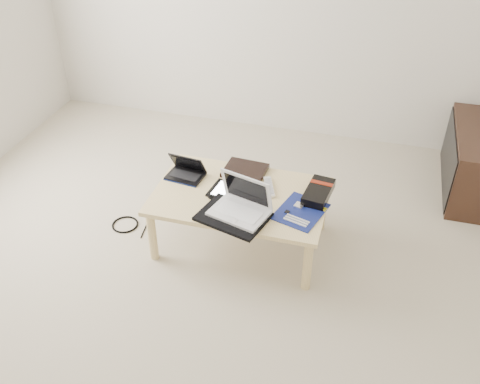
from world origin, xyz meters
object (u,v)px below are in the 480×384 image
(media_cabinet, at_px, (476,162))
(gpu_box, at_px, (318,192))
(coffee_table, at_px, (240,200))
(white_laptop, at_px, (242,205))
(netbook, at_px, (186,172))

(media_cabinet, bearing_deg, gpu_box, -137.43)
(coffee_table, xyz_separation_m, white_laptop, (0.06, -0.19, 0.12))
(media_cabinet, relative_size, gpu_box, 2.93)
(coffee_table, distance_m, netbook, 0.43)
(gpu_box, bearing_deg, coffee_table, -166.85)
(netbook, height_order, gpu_box, netbook)
(gpu_box, bearing_deg, media_cabinet, 42.57)
(white_laptop, height_order, gpu_box, white_laptop)
(media_cabinet, distance_m, netbook, 2.18)
(coffee_table, relative_size, media_cabinet, 1.22)
(coffee_table, relative_size, white_laptop, 2.85)
(white_laptop, distance_m, gpu_box, 0.52)
(coffee_table, height_order, media_cabinet, media_cabinet)
(netbook, bearing_deg, gpu_box, 0.60)
(media_cabinet, relative_size, white_laptop, 2.33)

